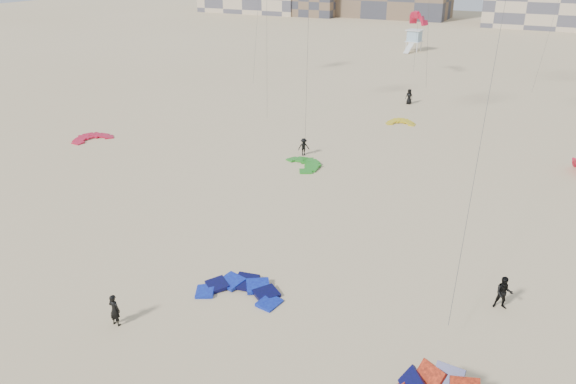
% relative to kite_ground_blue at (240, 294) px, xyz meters
% --- Properties ---
extents(ground, '(320.00, 320.00, 0.00)m').
position_rel_kite_ground_blue_xyz_m(ground, '(0.06, -3.29, 0.00)').
color(ground, beige).
rests_on(ground, ground).
extents(kite_ground_blue, '(4.80, 4.98, 1.20)m').
position_rel_kite_ground_blue_xyz_m(kite_ground_blue, '(0.00, 0.00, 0.00)').
color(kite_ground_blue, '#1239C2').
rests_on(kite_ground_blue, ground).
extents(kite_ground_red, '(4.82, 4.72, 0.99)m').
position_rel_kite_ground_blue_xyz_m(kite_ground_red, '(-26.05, 16.32, 0.00)').
color(kite_ground_red, '#E0224C').
rests_on(kite_ground_red, ground).
extents(kite_ground_green, '(5.14, 5.14, 0.79)m').
position_rel_kite_ground_blue_xyz_m(kite_ground_green, '(-4.95, 18.84, 0.00)').
color(kite_ground_green, '#179C22').
rests_on(kite_ground_green, ground).
extents(kite_ground_yellow, '(3.34, 3.46, 1.29)m').
position_rel_kite_ground_blue_xyz_m(kite_ground_yellow, '(-0.99, 34.41, 0.00)').
color(kite_ground_yellow, gold).
rests_on(kite_ground_yellow, ground).
extents(kitesurfer_main, '(0.63, 0.42, 1.69)m').
position_rel_kite_ground_blue_xyz_m(kitesurfer_main, '(-4.01, -4.94, 0.85)').
color(kitesurfer_main, black).
rests_on(kitesurfer_main, ground).
extents(kitesurfer_b, '(1.00, 0.85, 1.79)m').
position_rel_kite_ground_blue_xyz_m(kitesurfer_b, '(12.57, 4.73, 0.89)').
color(kitesurfer_b, black).
rests_on(kitesurfer_b, ground).
extents(kitesurfer_c, '(1.14, 1.09, 1.56)m').
position_rel_kite_ground_blue_xyz_m(kitesurfer_c, '(-6.02, 21.16, 0.78)').
color(kitesurfer_c, black).
rests_on(kitesurfer_c, ground).
extents(kitesurfer_e, '(0.94, 0.69, 1.77)m').
position_rel_kite_ground_blue_xyz_m(kitesurfer_e, '(-2.41, 42.83, 0.88)').
color(kitesurfer_e, black).
rests_on(kitesurfer_e, ground).
extents(kite_fly_red, '(4.77, 4.77, 8.40)m').
position_rel_kite_ground_blue_xyz_m(kite_fly_red, '(-5.57, 56.92, 8.00)').
color(kite_fly_red, '#E0224C').
rests_on(kite_fly_red, ground).
extents(lifeguard_tower_far, '(2.91, 5.24, 3.73)m').
position_rel_kite_ground_blue_xyz_m(lifeguard_tower_far, '(-11.43, 79.63, 1.85)').
color(lifeguard_tower_far, white).
rests_on(lifeguard_tower_far, ground).
extents(condo_mid, '(32.00, 16.00, 12.00)m').
position_rel_kite_ground_blue_xyz_m(condo_mid, '(10.06, 126.71, 6.00)').
color(condo_mid, '#C8B293').
rests_on(condo_mid, ground).
extents(condo_fill_left, '(12.00, 10.00, 8.00)m').
position_rel_kite_ground_blue_xyz_m(condo_fill_left, '(-49.94, 124.71, 4.00)').
color(condo_fill_left, brown).
rests_on(condo_fill_left, ground).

